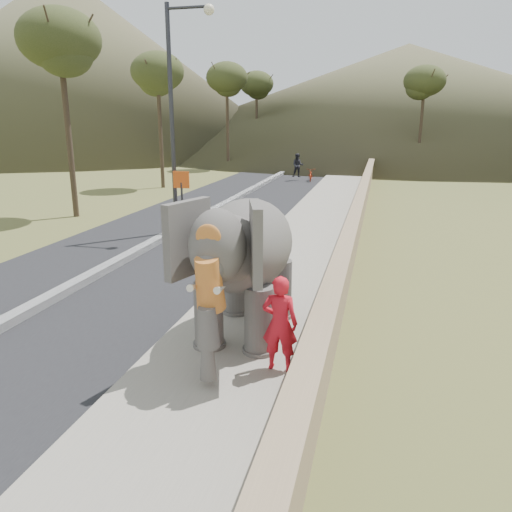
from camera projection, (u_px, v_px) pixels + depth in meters
The scene contains 12 objects.
ground at pixel (198, 414), 7.39m from camera, with size 160.00×160.00×0.00m, color olive.
road at pixel (164, 239), 17.90m from camera, with size 7.00×120.00×0.03m, color black.
median at pixel (164, 237), 17.87m from camera, with size 0.35×120.00×0.22m, color black.
walkway at pixel (302, 246), 16.71m from camera, with size 3.00×120.00×0.15m, color #9E9687.
parapet at pixel (353, 235), 16.20m from camera, with size 0.30×120.00×1.10m, color tan.
lamppost at pixel (179, 99), 17.59m from camera, with size 1.76×0.36×8.00m.
signboard at pixel (182, 193), 17.89m from camera, with size 0.60×0.08×2.40m.
hill_left at pixel (68, 64), 64.71m from camera, with size 60.00×60.00×22.00m, color brown.
hill_far at pixel (405, 97), 69.78m from camera, with size 80.00×80.00×14.00m, color brown.
elephant_and_man at pixel (247, 265), 9.55m from camera, with size 2.21×3.82×2.76m.
motorcyclist at pixel (305, 170), 34.27m from camera, with size 1.74×1.77×1.88m.
trees at pixel (335, 119), 32.89m from camera, with size 48.32×44.07×9.13m.
Camera 1 is at (2.41, -6.09, 4.24)m, focal length 35.00 mm.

